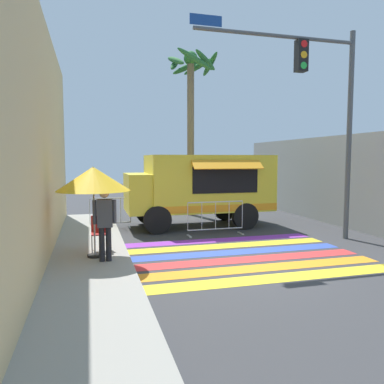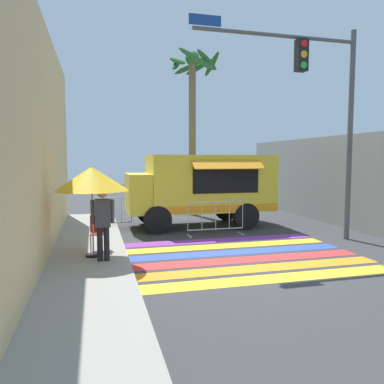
% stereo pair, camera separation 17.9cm
% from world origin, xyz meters
% --- Properties ---
extents(ground_plane, '(60.00, 60.00, 0.00)m').
position_xyz_m(ground_plane, '(0.00, 0.00, 0.00)').
color(ground_plane, '#38383A').
extents(sidewalk_left, '(4.40, 16.00, 0.17)m').
position_xyz_m(sidewalk_left, '(-4.88, 0.00, 0.08)').
color(sidewalk_left, '#99968E').
rests_on(sidewalk_left, ground_plane).
extents(building_left_facade, '(0.25, 16.00, 5.86)m').
position_xyz_m(building_left_facade, '(-4.65, 0.00, 2.93)').
color(building_left_facade, '#DBBC84').
rests_on(building_left_facade, ground_plane).
extents(concrete_wall_right, '(0.20, 16.00, 3.37)m').
position_xyz_m(concrete_wall_right, '(5.44, 3.00, 1.69)').
color(concrete_wall_right, gray).
rests_on(concrete_wall_right, ground_plane).
extents(crosswalk_painted, '(6.40, 4.36, 0.01)m').
position_xyz_m(crosswalk_painted, '(0.00, 0.49, 0.00)').
color(crosswalk_painted, yellow).
rests_on(crosswalk_painted, ground_plane).
extents(food_truck, '(5.28, 2.69, 2.64)m').
position_xyz_m(food_truck, '(0.28, 4.89, 1.54)').
color(food_truck, yellow).
rests_on(food_truck, ground_plane).
extents(traffic_signal_pole, '(5.18, 0.29, 6.35)m').
position_xyz_m(traffic_signal_pole, '(3.13, 1.57, 4.39)').
color(traffic_signal_pole, '#515456').
rests_on(traffic_signal_pole, ground_plane).
extents(patio_umbrella, '(1.73, 1.73, 2.15)m').
position_xyz_m(patio_umbrella, '(-3.49, 0.76, 2.03)').
color(patio_umbrella, black).
rests_on(patio_umbrella, sidewalk_left).
extents(folding_chair, '(0.45, 0.45, 0.89)m').
position_xyz_m(folding_chair, '(-3.34, 1.39, 0.70)').
color(folding_chair, '#4C4C51').
rests_on(folding_chair, sidewalk_left).
extents(vendor_person, '(0.53, 0.22, 1.68)m').
position_xyz_m(vendor_person, '(-3.27, 0.30, 1.12)').
color(vendor_person, black).
rests_on(vendor_person, sidewalk_left).
extents(barricade_front, '(1.92, 0.44, 1.12)m').
position_xyz_m(barricade_front, '(0.39, 3.17, 0.55)').
color(barricade_front, '#B7BABF').
rests_on(barricade_front, ground_plane).
extents(barricade_side, '(1.46, 0.44, 1.12)m').
position_xyz_m(barricade_side, '(-2.87, 5.29, 0.54)').
color(barricade_side, '#B7BABF').
rests_on(barricade_side, ground_plane).
extents(palm_tree, '(2.20, 2.29, 7.16)m').
position_xyz_m(palm_tree, '(0.83, 7.74, 5.25)').
color(palm_tree, '#7A664C').
rests_on(palm_tree, ground_plane).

